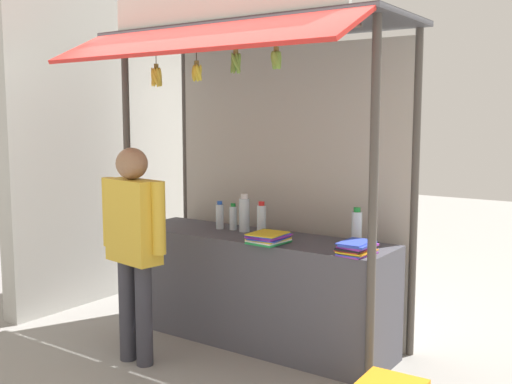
# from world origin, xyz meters

# --- Properties ---
(ground_plane) EXTENTS (20.00, 20.00, 0.00)m
(ground_plane) POSITION_xyz_m (0.00, 0.00, 0.00)
(ground_plane) COLOR gray
(stall_counter) EXTENTS (2.27, 0.60, 0.88)m
(stall_counter) POSITION_xyz_m (0.00, 0.00, 0.44)
(stall_counter) COLOR #4C4C56
(stall_counter) RESTS_ON ground
(stall_structure) EXTENTS (2.47, 1.49, 2.86)m
(stall_structure) POSITION_xyz_m (0.00, 0.13, 1.72)
(stall_structure) COLOR #4C4742
(stall_structure) RESTS_ON ground
(water_bottle_front_left) EXTENTS (0.06, 0.06, 0.22)m
(water_bottle_front_left) POSITION_xyz_m (-0.29, 0.09, 0.99)
(water_bottle_front_left) COLOR silver
(water_bottle_front_left) RESTS_ON stall_counter
(water_bottle_front_right) EXTENTS (0.07, 0.07, 0.24)m
(water_bottle_front_right) POSITION_xyz_m (-0.42, 0.06, 0.99)
(water_bottle_front_right) COLOR silver
(water_bottle_front_right) RESTS_ON stall_counter
(water_bottle_mid_right) EXTENTS (0.07, 0.07, 0.27)m
(water_bottle_mid_right) POSITION_xyz_m (0.01, 0.06, 1.01)
(water_bottle_mid_right) COLOR silver
(water_bottle_mid_right) RESTS_ON stall_counter
(water_bottle_far_left) EXTENTS (0.09, 0.09, 0.32)m
(water_bottle_far_left) POSITION_xyz_m (-0.17, 0.07, 1.03)
(water_bottle_far_left) COLOR silver
(water_bottle_far_left) RESTS_ON stall_counter
(water_bottle_right) EXTENTS (0.08, 0.08, 0.28)m
(water_bottle_right) POSITION_xyz_m (0.82, 0.14, 1.01)
(water_bottle_right) COLOR silver
(water_bottle_right) RESTS_ON stall_counter
(magazine_stack_mid_left) EXTENTS (0.22, 0.29, 0.09)m
(magazine_stack_mid_left) POSITION_xyz_m (0.97, -0.18, 0.93)
(magazine_stack_mid_left) COLOR purple
(magazine_stack_mid_left) RESTS_ON stall_counter
(magazine_stack_left) EXTENTS (0.27, 0.31, 0.08)m
(magazine_stack_left) POSITION_xyz_m (0.25, -0.20, 0.92)
(magazine_stack_left) COLOR green
(magazine_stack_left) RESTS_ON stall_counter
(banana_bunch_inner_left) EXTENTS (0.09, 0.09, 0.23)m
(banana_bunch_inner_left) POSITION_xyz_m (0.45, -0.40, 2.21)
(banana_bunch_inner_left) COLOR #332D23
(banana_bunch_rightmost) EXTENTS (0.09, 0.09, 0.29)m
(banana_bunch_rightmost) POSITION_xyz_m (-0.26, -0.40, 2.16)
(banana_bunch_rightmost) COLOR #332D23
(banana_bunch_inner_right) EXTENTS (0.11, 0.11, 0.32)m
(banana_bunch_inner_right) POSITION_xyz_m (-0.68, -0.40, 2.14)
(banana_bunch_inner_right) COLOR #332D23
(banana_bunch_leftmost) EXTENTS (0.10, 0.10, 0.25)m
(banana_bunch_leftmost) POSITION_xyz_m (0.10, -0.40, 2.21)
(banana_bunch_leftmost) COLOR #332D23
(vendor_person) EXTENTS (0.61, 0.26, 1.61)m
(vendor_person) POSITION_xyz_m (-0.49, -0.87, 0.97)
(vendor_person) COLOR #383842
(vendor_person) RESTS_ON ground
(neighbour_wall) EXTENTS (0.20, 2.40, 2.99)m
(neighbour_wall) POSITION_xyz_m (-2.04, 0.30, 1.50)
(neighbour_wall) COLOR #B4B3AD
(neighbour_wall) RESTS_ON ground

